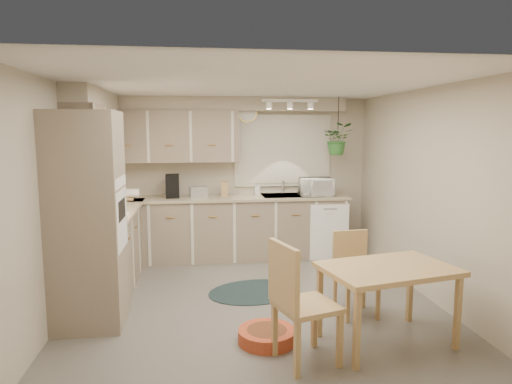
{
  "coord_description": "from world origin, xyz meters",
  "views": [
    {
      "loc": [
        -0.6,
        -4.88,
        1.92
      ],
      "look_at": [
        0.09,
        0.55,
        1.17
      ],
      "focal_mm": 32.0,
      "sensor_mm": 36.0,
      "label": 1
    }
  ],
  "objects_px": {
    "dining_table": "(387,305)",
    "braided_rug": "(255,292)",
    "chair_back": "(357,275)",
    "pet_bed": "(267,336)",
    "microwave": "(316,185)",
    "chair_left": "(307,302)"
  },
  "relations": [
    {
      "from": "braided_rug",
      "to": "chair_left",
      "type": "bearing_deg",
      "value": -82.45
    },
    {
      "from": "chair_back",
      "to": "chair_left",
      "type": "bearing_deg",
      "value": 44.57
    },
    {
      "from": "dining_table",
      "to": "chair_back",
      "type": "relative_size",
      "value": 1.32
    },
    {
      "from": "chair_back",
      "to": "pet_bed",
      "type": "height_order",
      "value": "chair_back"
    },
    {
      "from": "dining_table",
      "to": "pet_bed",
      "type": "distance_m",
      "value": 1.12
    },
    {
      "from": "chair_left",
      "to": "chair_back",
      "type": "relative_size",
      "value": 1.19
    },
    {
      "from": "chair_left",
      "to": "microwave",
      "type": "relative_size",
      "value": 2.1
    },
    {
      "from": "pet_bed",
      "to": "braided_rug",
      "type": "bearing_deg",
      "value": 87.72
    },
    {
      "from": "dining_table",
      "to": "chair_left",
      "type": "bearing_deg",
      "value": -163.25
    },
    {
      "from": "dining_table",
      "to": "pet_bed",
      "type": "bearing_deg",
      "value": 172.58
    },
    {
      "from": "dining_table",
      "to": "chair_back",
      "type": "distance_m",
      "value": 0.65
    },
    {
      "from": "pet_bed",
      "to": "microwave",
      "type": "bearing_deg",
      "value": 66.95
    },
    {
      "from": "microwave",
      "to": "braided_rug",
      "type": "bearing_deg",
      "value": -128.71
    },
    {
      "from": "chair_left",
      "to": "chair_back",
      "type": "bearing_deg",
      "value": 123.0
    },
    {
      "from": "dining_table",
      "to": "braided_rug",
      "type": "bearing_deg",
      "value": 125.25
    },
    {
      "from": "dining_table",
      "to": "chair_back",
      "type": "xyz_separation_m",
      "value": [
        -0.05,
        0.64,
        0.07
      ]
    },
    {
      "from": "dining_table",
      "to": "pet_bed",
      "type": "xyz_separation_m",
      "value": [
        -1.07,
        0.14,
        -0.3
      ]
    },
    {
      "from": "microwave",
      "to": "dining_table",
      "type": "bearing_deg",
      "value": -92.06
    },
    {
      "from": "chair_left",
      "to": "chair_back",
      "type": "height_order",
      "value": "chair_left"
    },
    {
      "from": "dining_table",
      "to": "braided_rug",
      "type": "height_order",
      "value": "dining_table"
    },
    {
      "from": "pet_bed",
      "to": "microwave",
      "type": "height_order",
      "value": "microwave"
    },
    {
      "from": "dining_table",
      "to": "chair_back",
      "type": "bearing_deg",
      "value": 94.87
    }
  ]
}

